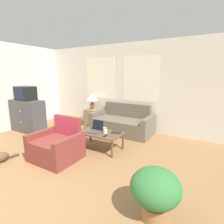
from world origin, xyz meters
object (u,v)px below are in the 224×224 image
Objects in this scene: coffee_table at (100,134)px; tv_remote at (105,135)px; laptop at (96,129)px; cup_navy at (105,132)px; table_lamp at (92,98)px; television at (25,93)px; book_red at (116,132)px; potted_plant at (155,190)px; couch at (122,124)px; cup_yellow at (105,129)px; armchair at (58,146)px.

tv_remote is (0.24, -0.14, 0.05)m from coffee_table.
tv_remote reaches higher than coffee_table.
cup_navy is at bearing -5.35° from laptop.
tv_remote is (1.53, -1.58, -0.52)m from table_lamp.
coffee_table is (2.58, 0.03, -0.79)m from television.
potted_plant is (1.34, -1.47, -0.04)m from book_red.
television is at bearing -131.40° from table_lamp.
television reaches higher than book_red.
couch is 1.33m from laptop.
cup_yellow is (2.63, 0.16, -0.71)m from television.
cup_navy is at bearing 139.39° from potted_plant.
laptop is at bearing -162.09° from book_red.
book_red is at bearing 132.29° from potted_plant.
laptop reaches higher than coffee_table.
television reaches higher than armchair.
armchair reaches higher than cup_yellow.
coffee_table is 0.16m from cup_yellow.
tv_remote is (0.07, -0.11, -0.04)m from cup_navy.
table_lamp reaches higher than armchair.
television reaches higher than cup_navy.
armchair is at bearing -114.17° from laptop.
cup_yellow is at bearing -44.63° from table_lamp.
cup_navy is 0.25m from book_red.
coffee_table is 4.57× the size of book_red.
cup_navy is 0.15× the size of potted_plant.
table_lamp is at bearing 136.98° from potted_plant.
armchair reaches higher than coffee_table.
cup_yellow is (0.17, 0.13, -0.01)m from laptop.
laptop is (-0.12, -0.00, 0.10)m from coffee_table.
potted_plant is at bearing -16.90° from television.
television is 4.52m from potted_plant.
television is at bearing 177.76° from tv_remote.
armchair is at bearing -100.44° from couch.
table_lamp is 0.51× the size of coffee_table.
couch reaches higher than coffee_table.
potted_plant is at bearing -13.39° from armchair.
table_lamp reaches higher than couch.
potted_plant reaches higher than tv_remote.
couch is at bearing 93.97° from coffee_table.
cup_yellow is 0.15× the size of potted_plant.
cup_navy is 0.41× the size of book_red.
cup_yellow is at bearing 127.59° from cup_navy.
television is at bearing -176.52° from book_red.
laptop is 3.25× the size of cup_navy.
coffee_table is at bearing -156.45° from book_red.
table_lamp is (-1.19, 0.13, 0.67)m from couch.
television is 2.92m from tv_remote.
coffee_table is at bearing 0.65° from television.
laptop is 0.48m from book_red.
cup_yellow is at bearing 3.38° from television.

